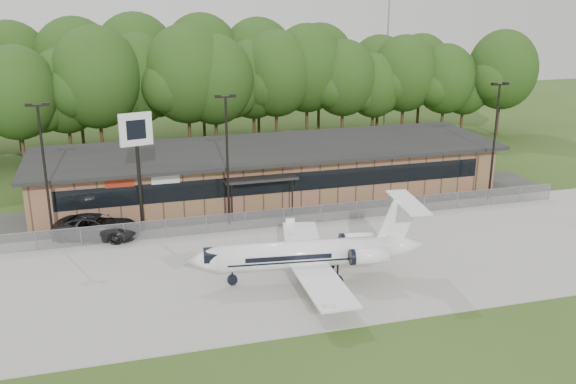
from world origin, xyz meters
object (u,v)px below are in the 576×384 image
object	(u,v)px
suv	(97,227)
pole_sign	(137,142)
terminal	(268,169)
business_jet	(312,254)

from	to	relation	value
suv	pole_sign	distance (m)	6.96
terminal	business_jet	world-z (taller)	business_jet
suv	pole_sign	xyz separation A→B (m)	(3.29, 0.27, 6.13)
business_jet	suv	size ratio (longest dim) A/B	2.43
terminal	business_jet	size ratio (longest dim) A/B	2.69
suv	terminal	bearing A→B (deg)	-43.32
terminal	suv	xyz separation A→B (m)	(-14.87, -7.42, -1.30)
terminal	pole_sign	distance (m)	14.43
business_jet	suv	xyz separation A→B (m)	(-13.05, 11.25, -0.96)
pole_sign	terminal	bearing A→B (deg)	18.58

